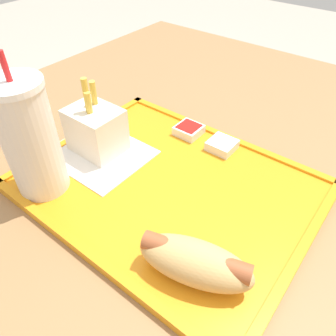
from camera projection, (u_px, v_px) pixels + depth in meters
name	position (u px, v px, depth m)	size (l,w,h in m)	color
dining_table	(171.00, 305.00, 0.74)	(1.00, 1.19, 0.76)	olive
food_tray	(168.00, 186.00, 0.48)	(0.41, 0.32, 0.01)	orange
paper_napkin	(99.00, 153.00, 0.53)	(0.15, 0.13, 0.00)	white
soda_cup	(30.00, 139.00, 0.42)	(0.07, 0.07, 0.20)	silver
hot_dog_far	(195.00, 262.00, 0.35)	(0.14, 0.08, 0.05)	tan
fries_carton	(96.00, 130.00, 0.51)	(0.08, 0.07, 0.13)	silver
sauce_cup_mayo	(222.00, 145.00, 0.54)	(0.04, 0.04, 0.02)	silver
sauce_cup_ketchup	(189.00, 130.00, 0.57)	(0.04, 0.04, 0.02)	silver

